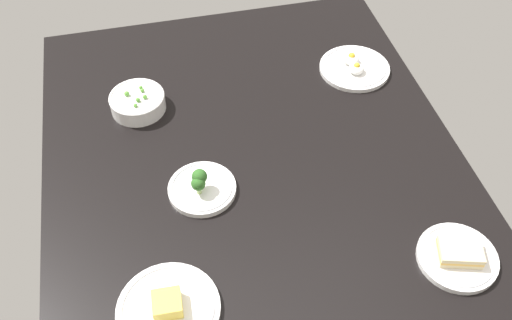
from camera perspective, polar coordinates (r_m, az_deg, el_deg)
dining_table at (r=151.24cm, az=0.00°, el=-1.01°), size 139.28×109.24×4.00cm
plate_cheese at (r=126.85cm, az=-8.73°, el=-14.39°), size 22.31×22.31×4.83cm
bowl_peas at (r=166.26cm, az=-11.71°, el=5.70°), size 15.69×15.69×5.99cm
plate_eggs at (r=179.35cm, az=9.77°, el=9.09°), size 21.33×21.33×4.93cm
plate_sandwich at (r=139.25cm, az=19.47°, el=-8.99°), size 18.33×18.33×4.70cm
plate_broccoli at (r=143.48cm, az=-5.44°, el=-2.71°), size 17.13×17.13×7.88cm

